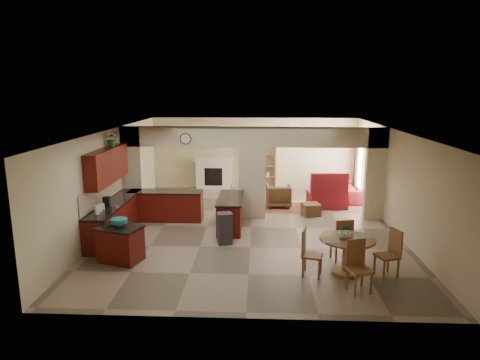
{
  "coord_description": "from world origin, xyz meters",
  "views": [
    {
      "loc": [
        0.21,
        -11.77,
        3.93
      ],
      "look_at": [
        -0.35,
        0.3,
        1.33
      ],
      "focal_mm": 32.0,
      "sensor_mm": 36.0,
      "label": 1
    }
  ],
  "objects_px": {
    "kitchen_island": "(121,244)",
    "sofa": "(343,188)",
    "dining_table": "(347,250)",
    "armchair": "(279,196)"
  },
  "relations": [
    {
      "from": "kitchen_island",
      "to": "dining_table",
      "type": "relative_size",
      "value": 0.94
    },
    {
      "from": "dining_table",
      "to": "sofa",
      "type": "height_order",
      "value": "dining_table"
    },
    {
      "from": "sofa",
      "to": "armchair",
      "type": "bearing_deg",
      "value": 118.11
    },
    {
      "from": "dining_table",
      "to": "armchair",
      "type": "height_order",
      "value": "dining_table"
    },
    {
      "from": "kitchen_island",
      "to": "armchair",
      "type": "xyz_separation_m",
      "value": [
        3.84,
        4.88,
        -0.04
      ]
    },
    {
      "from": "kitchen_island",
      "to": "dining_table",
      "type": "height_order",
      "value": "kitchen_island"
    },
    {
      "from": "armchair",
      "to": "sofa",
      "type": "bearing_deg",
      "value": -154.37
    },
    {
      "from": "dining_table",
      "to": "sofa",
      "type": "xyz_separation_m",
      "value": [
        1.2,
        6.66,
        -0.17
      ]
    },
    {
      "from": "armchair",
      "to": "kitchen_island",
      "type": "bearing_deg",
      "value": 48.74
    },
    {
      "from": "kitchen_island",
      "to": "sofa",
      "type": "distance_m",
      "value": 8.82
    }
  ]
}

